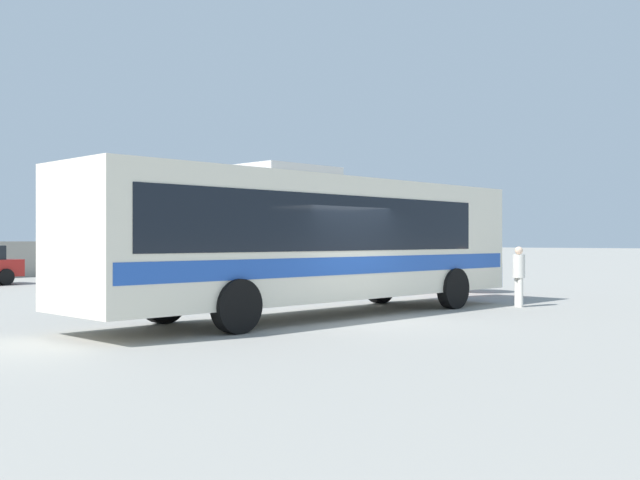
{
  "coord_description": "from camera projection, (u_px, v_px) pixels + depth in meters",
  "views": [
    {
      "loc": [
        -13.47,
        -8.78,
        1.77
      ],
      "look_at": [
        0.55,
        1.55,
        1.77
      ],
      "focal_mm": 41.64,
      "sensor_mm": 36.0,
      "label": 1
    }
  ],
  "objects": [
    {
      "name": "ground_plane",
      "position": [
        80.0,
        300.0,
        21.98
      ],
      "size": [
        300.0,
        300.0,
        0.0
      ],
      "primitive_type": "plane",
      "color": "gray"
    },
    {
      "name": "coach_bus_cream_blue",
      "position": [
        312.0,
        237.0,
        17.11
      ],
      "size": [
        12.48,
        4.24,
        3.42
      ],
      "color": "silver",
      "rests_on": "ground_plane"
    },
    {
      "name": "vendor_umbrella_near_gate_red",
      "position": [
        451.0,
        235.0,
        24.65
      ],
      "size": [
        2.09,
        2.09,
        2.28
      ],
      "color": "gray",
      "rests_on": "ground_plane"
    },
    {
      "name": "attendant_by_bus_door",
      "position": [
        519.0,
        273.0,
        19.55
      ],
      "size": [
        0.45,
        0.45,
        1.59
      ],
      "color": "silver",
      "rests_on": "ground_plane"
    }
  ]
}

